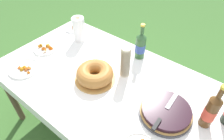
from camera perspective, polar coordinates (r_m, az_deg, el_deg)
ground_plane at (r=2.06m, az=0.48°, el=-18.09°), size 16.00×16.00×0.00m
garden_table at (r=1.51m, az=0.62°, el=-5.75°), size 1.87×1.00×0.73m
tablecloth at (r=1.48m, az=0.64°, el=-4.46°), size 1.88×1.01×0.10m
berry_tart at (r=1.32m, az=15.14°, el=-11.43°), size 0.34×0.34×0.06m
serving_knife at (r=1.28m, az=14.87°, el=-11.39°), size 0.04×0.38×0.01m
bundt_cake at (r=1.47m, az=-4.92°, el=-1.11°), size 0.30×0.30×0.11m
cup_stack at (r=1.46m, az=3.94°, el=2.25°), size 0.07×0.07×0.25m
cider_bottle_green at (r=1.65m, az=8.15°, el=6.89°), size 0.08×0.08×0.31m
cider_bottle_amber at (r=1.29m, az=26.38°, el=-10.44°), size 0.07×0.07×0.34m
snack_plate_near at (r=1.87m, az=-18.51°, el=5.84°), size 0.21×0.21×0.06m
snack_plate_left at (r=1.72m, az=-23.81°, el=0.33°), size 0.24×0.24×0.05m
snack_plate_far at (r=2.09m, az=-10.59°, el=11.68°), size 0.19×0.19×0.05m
paper_towel_roll at (r=1.87m, az=-9.43°, el=11.42°), size 0.11×0.11×0.23m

